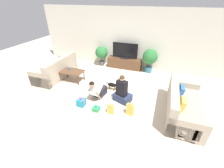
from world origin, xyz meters
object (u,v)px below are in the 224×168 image
at_px(sofa_left, 57,70).
at_px(sofa_right, 182,106).
at_px(tv, 125,52).
at_px(coffee_table, 72,72).
at_px(gift_box_b, 81,102).
at_px(gift_box_a, 96,109).
at_px(tv_console, 124,63).
at_px(dog, 113,85).
at_px(person_sitting, 122,92).
at_px(potted_plant_back_left, 102,53).
at_px(mug, 69,69).
at_px(gift_bag_a, 130,109).
at_px(person_kneeling, 97,89).
at_px(potted_plant_back_right, 150,58).
at_px(gift_bag_b, 111,109).

distance_m(sofa_left, sofa_right, 4.87).
distance_m(sofa_right, tv, 3.56).
xyz_separation_m(coffee_table, gift_box_b, (1.13, -1.28, -0.26)).
height_order(sofa_right, gift_box_a, sofa_right).
relative_size(tv_console, dog, 3.09).
xyz_separation_m(tv_console, person_sitting, (0.63, -2.52, 0.09)).
relative_size(potted_plant_back_left, person_sitting, 0.99).
distance_m(person_sitting, gift_box_b, 1.31).
xyz_separation_m(sofa_left, mug, (0.66, -0.03, 0.18)).
bearing_deg(gift_box_b, gift_bag_a, 4.05).
bearing_deg(potted_plant_back_left, sofa_right, -35.82).
distance_m(sofa_right, tv_console, 3.52).
bearing_deg(person_sitting, mug, 5.06).
distance_m(sofa_left, mug, 0.68).
bearing_deg(tv, sofa_left, -143.08).
relative_size(tv_console, person_kneeling, 1.97).
distance_m(potted_plant_back_right, person_kneeling, 2.91).
distance_m(person_kneeling, gift_bag_b, 0.92).
bearing_deg(gift_box_a, person_kneeling, 109.75).
height_order(dog, gift_box_a, dog).
distance_m(sofa_left, dog, 2.56).
distance_m(sofa_right, gift_bag_b, 2.00).
xyz_separation_m(potted_plant_back_left, gift_box_b, (0.65, -3.14, -0.49)).
relative_size(person_kneeling, gift_box_b, 2.62).
distance_m(person_kneeling, dog, 0.70).
bearing_deg(mug, potted_plant_back_right, 31.89).
xyz_separation_m(potted_plant_back_left, mug, (-0.63, -1.79, -0.14)).
distance_m(potted_plant_back_left, person_kneeling, 2.76).
bearing_deg(person_sitting, sofa_left, 7.82).
bearing_deg(potted_plant_back_right, sofa_right, -63.61).
xyz_separation_m(sofa_left, sofa_right, (4.80, -0.78, 0.00)).
bearing_deg(person_kneeling, mug, 161.15).
bearing_deg(person_sitting, gift_bag_b, 99.65).
bearing_deg(person_kneeling, dog, 69.73).
relative_size(potted_plant_back_left, gift_box_b, 3.08).
xyz_separation_m(sofa_right, gift_box_a, (-2.35, -0.66, -0.23)).
bearing_deg(sofa_left, gift_box_b, 54.56).
bearing_deg(gift_box_a, potted_plant_back_right, 71.24).
height_order(coffee_table, gift_bag_a, coffee_table).
height_order(dog, mug, mug).
relative_size(tv_console, potted_plant_back_right, 1.51).
xyz_separation_m(person_sitting, gift_bag_a, (0.40, -0.56, -0.15)).
height_order(tv, dog, tv).
bearing_deg(sofa_left, gift_bag_a, 69.80).
distance_m(coffee_table, dog, 1.77).
relative_size(coffee_table, person_sitting, 0.99).
bearing_deg(sofa_left, tv_console, 126.92).
height_order(coffee_table, gift_bag_b, coffee_table).
distance_m(dog, gift_bag_a, 1.40).
distance_m(sofa_left, gift_bag_a, 3.67).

